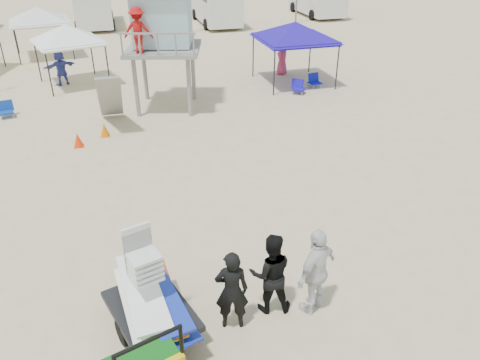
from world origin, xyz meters
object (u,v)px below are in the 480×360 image
object	(u,v)px
man_left	(232,290)
canopy_blue	(295,25)
lifeguard_tower	(159,24)
surf_trailer	(148,296)

from	to	relation	value
man_left	canopy_blue	bearing A→B (deg)	-103.05
lifeguard_tower	canopy_blue	bearing A→B (deg)	15.03
surf_trailer	canopy_blue	bearing A→B (deg)	59.56
lifeguard_tower	canopy_blue	size ratio (longest dim) A/B	1.39
lifeguard_tower	canopy_blue	distance (m)	6.70
lifeguard_tower	man_left	bearing A→B (deg)	-91.67
man_left	canopy_blue	xyz separation A→B (m)	(6.81, 14.47, 1.87)
surf_trailer	lifeguard_tower	bearing A→B (deg)	81.37
surf_trailer	lifeguard_tower	distance (m)	12.84
man_left	lifeguard_tower	distance (m)	13.00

